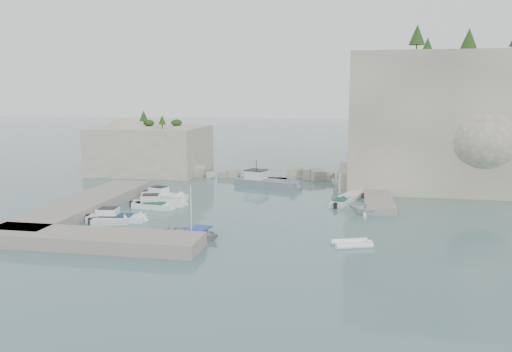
% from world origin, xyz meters
% --- Properties ---
extents(ground, '(400.00, 400.00, 0.00)m').
position_xyz_m(ground, '(0.00, 0.00, 0.00)').
color(ground, slate).
rests_on(ground, ground).
extents(cliff_east, '(26.00, 22.00, 17.00)m').
position_xyz_m(cliff_east, '(23.00, 23.00, 8.50)').
color(cliff_east, beige).
rests_on(cliff_east, ground).
extents(cliff_terrace, '(8.00, 10.00, 2.50)m').
position_xyz_m(cliff_terrace, '(13.00, 18.00, 1.25)').
color(cliff_terrace, beige).
rests_on(cliff_terrace, ground).
extents(outcrop_west, '(16.00, 14.00, 7.00)m').
position_xyz_m(outcrop_west, '(-20.00, 25.00, 3.50)').
color(outcrop_west, beige).
rests_on(outcrop_west, ground).
extents(quay_west, '(5.00, 24.00, 1.10)m').
position_xyz_m(quay_west, '(-17.00, -1.00, 0.55)').
color(quay_west, '#9E9689').
rests_on(quay_west, ground).
extents(quay_south, '(18.00, 4.00, 1.10)m').
position_xyz_m(quay_south, '(-10.00, -12.50, 0.55)').
color(quay_south, '#9E9689').
rests_on(quay_south, ground).
extents(ledge_east, '(3.00, 16.00, 0.80)m').
position_xyz_m(ledge_east, '(13.50, 10.00, 0.40)').
color(ledge_east, '#9E9689').
rests_on(ledge_east, ground).
extents(breakwater, '(28.00, 3.00, 1.40)m').
position_xyz_m(breakwater, '(-1.00, 22.00, 0.70)').
color(breakwater, beige).
rests_on(breakwater, ground).
extents(motorboat_a, '(6.43, 3.76, 1.40)m').
position_xyz_m(motorboat_a, '(-10.93, 6.26, 0.00)').
color(motorboat_a, white).
rests_on(motorboat_a, ground).
extents(motorboat_b, '(6.50, 3.62, 1.40)m').
position_xyz_m(motorboat_b, '(-10.06, 2.21, 0.00)').
color(motorboat_b, white).
rests_on(motorboat_b, ground).
extents(motorboat_c, '(4.60, 2.15, 0.70)m').
position_xyz_m(motorboat_c, '(-10.05, 1.06, 0.00)').
color(motorboat_c, white).
rests_on(motorboat_c, ground).
extents(motorboat_d, '(6.18, 2.60, 1.40)m').
position_xyz_m(motorboat_d, '(-11.62, -4.69, 0.00)').
color(motorboat_d, white).
rests_on(motorboat_d, ground).
extents(motorboat_e, '(4.07, 2.77, 0.70)m').
position_xyz_m(motorboat_e, '(-11.77, -5.72, 0.00)').
color(motorboat_e, silver).
rests_on(motorboat_e, ground).
extents(rowboat, '(5.73, 4.57, 1.06)m').
position_xyz_m(rowboat, '(-2.84, -8.78, 0.00)').
color(rowboat, silver).
rests_on(rowboat, ground).
extents(inflatable_dinghy, '(3.66, 2.62, 0.44)m').
position_xyz_m(inflatable_dinghy, '(10.51, -8.59, 0.00)').
color(inflatable_dinghy, white).
rests_on(inflatable_dinghy, ground).
extents(tender_east_a, '(3.76, 3.42, 1.71)m').
position_xyz_m(tender_east_a, '(11.92, 2.51, 0.00)').
color(tender_east_a, white).
rests_on(tender_east_a, ground).
extents(tender_east_b, '(2.42, 4.52, 0.70)m').
position_xyz_m(tender_east_b, '(9.34, 6.45, 0.00)').
color(tender_east_b, silver).
rests_on(tender_east_b, ground).
extents(tender_east_c, '(3.60, 5.51, 0.70)m').
position_xyz_m(tender_east_c, '(10.68, 10.32, 0.00)').
color(tender_east_c, silver).
rests_on(tender_east_c, ground).
extents(tender_east_d, '(4.72, 1.79, 1.82)m').
position_xyz_m(tender_east_d, '(10.40, 15.08, 0.00)').
color(tender_east_d, white).
rests_on(tender_east_d, ground).
extents(work_boat, '(9.90, 5.53, 2.20)m').
position_xyz_m(work_boat, '(-0.26, 16.06, 0.00)').
color(work_boat, slate).
rests_on(work_boat, ground).
extents(rowboat_mast, '(0.10, 0.10, 4.20)m').
position_xyz_m(rowboat_mast, '(-2.84, -8.78, 2.63)').
color(rowboat_mast, white).
rests_on(rowboat_mast, rowboat).
extents(vegetation, '(53.48, 13.88, 13.40)m').
position_xyz_m(vegetation, '(17.83, 24.40, 17.93)').
color(vegetation, '#1E4219').
rests_on(vegetation, ground).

